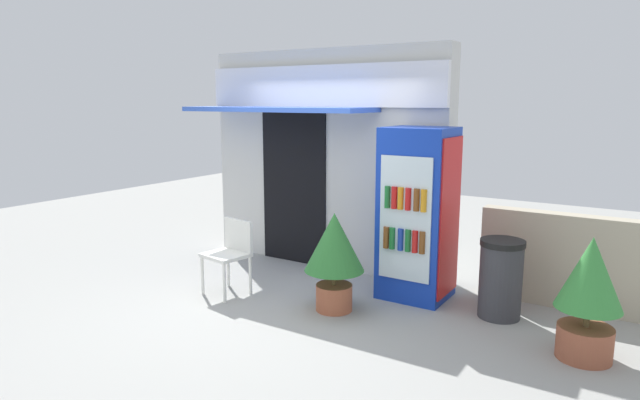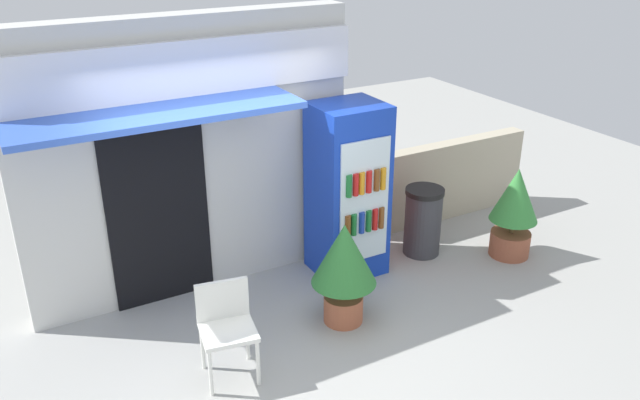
% 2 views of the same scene
% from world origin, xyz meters
% --- Properties ---
extents(ground, '(16.00, 16.00, 0.00)m').
position_xyz_m(ground, '(0.00, 0.00, 0.00)').
color(ground, '#A3A39E').
extents(storefront_building, '(3.48, 1.08, 2.89)m').
position_xyz_m(storefront_building, '(-0.24, 1.56, 1.50)').
color(storefront_building, silver).
rests_on(storefront_building, ground).
extents(drink_cooler, '(0.76, 0.72, 1.94)m').
position_xyz_m(drink_cooler, '(1.36, 1.02, 0.97)').
color(drink_cooler, '#1438B2').
rests_on(drink_cooler, ground).
extents(plastic_chair, '(0.53, 0.50, 0.86)m').
position_xyz_m(plastic_chair, '(-0.51, -0.02, 0.52)').
color(plastic_chair, white).
rests_on(plastic_chair, ground).
extents(potted_plant_near_shop, '(0.64, 0.64, 1.07)m').
position_xyz_m(potted_plant_near_shop, '(0.78, 0.15, 0.67)').
color(potted_plant_near_shop, '#AD5B3D').
rests_on(potted_plant_near_shop, ground).
extents(potted_plant_curbside, '(0.56, 0.56, 1.10)m').
position_xyz_m(potted_plant_curbside, '(3.21, 0.36, 0.62)').
color(potted_plant_curbside, '#995138').
rests_on(potted_plant_curbside, ground).
extents(trash_bin, '(0.45, 0.45, 0.83)m').
position_xyz_m(trash_bin, '(2.33, 0.92, 0.42)').
color(trash_bin, '#38383D').
rests_on(trash_bin, ground).
extents(stone_boundary_wall, '(2.48, 0.21, 1.03)m').
position_xyz_m(stone_boundary_wall, '(3.19, 1.59, 0.52)').
color(stone_boundary_wall, '#B7AD93').
rests_on(stone_boundary_wall, ground).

